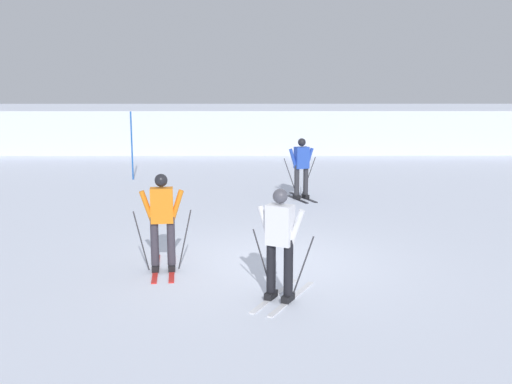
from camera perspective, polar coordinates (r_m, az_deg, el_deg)
ground_plane at (r=10.81m, az=1.69°, el=-6.76°), size 120.00×120.00×0.00m
far_snow_ridge at (r=30.80m, az=0.38°, el=6.43°), size 80.00×9.20×1.98m
skier_white at (r=8.67m, az=2.36°, el=-4.84°), size 1.05×1.60×1.71m
skier_blue at (r=16.39m, az=4.42°, el=2.47°), size 0.96×1.62×1.71m
skier_orange at (r=10.15m, az=-9.10°, el=-2.67°), size 1.00×1.63×1.71m
trail_marker_pole at (r=20.10m, az=-11.97°, el=4.41°), size 0.05×0.05×2.28m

